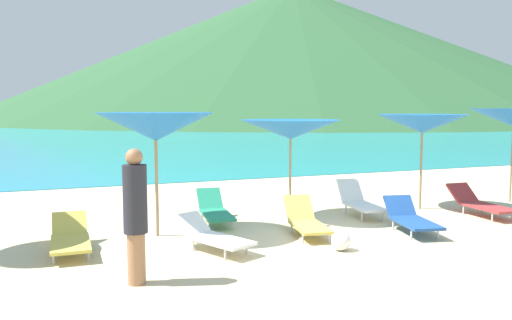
{
  "coord_description": "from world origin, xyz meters",
  "views": [
    {
      "loc": [
        -4.68,
        -7.73,
        2.36
      ],
      "look_at": [
        -0.51,
        2.97,
        1.2
      ],
      "focal_mm": 36.7,
      "sensor_mm": 36.0,
      "label": 1
    }
  ],
  "objects": [
    {
      "name": "umbrella_3",
      "position": [
        3.26,
        2.08,
        1.98
      ],
      "size": [
        2.08,
        2.08,
        2.2
      ],
      "color": "#9E7F59",
      "rests_on": "ground_plane"
    },
    {
      "name": "lounge_chair_3",
      "position": [
        1.59,
        0.26,
        0.27
      ],
      "size": [
        0.9,
        1.58,
        0.6
      ],
      "rotation": [
        0.0,
        0.0,
        -0.22
      ],
      "color": "#1E478C",
      "rests_on": "ground_plane"
    },
    {
      "name": "lounge_chair_5",
      "position": [
        1.5,
        1.9,
        0.32
      ],
      "size": [
        0.7,
        1.55,
        0.73
      ],
      "rotation": [
        0.0,
        0.0,
        -0.11
      ],
      "color": "white",
      "rests_on": "ground_plane"
    },
    {
      "name": "ocean_water",
      "position": [
        0.0,
        228.25,
        0.01
      ],
      "size": [
        650.0,
        440.0,
        0.02
      ],
      "primitive_type": "cube",
      "color": "teal",
      "rests_on": "ground_plane"
    },
    {
      "name": "umbrella_1",
      "position": [
        -2.94,
        1.73,
        2.01
      ],
      "size": [
        2.15,
        2.15,
        2.27
      ],
      "color": "#9E7F59",
      "rests_on": "ground_plane"
    },
    {
      "name": "lounge_chair_2",
      "position": [
        -2.28,
        0.4,
        0.25
      ],
      "size": [
        1.12,
        1.6,
        0.54
      ],
      "rotation": [
        0.0,
        0.0,
        0.43
      ],
      "color": "white",
      "rests_on": "ground_plane"
    },
    {
      "name": "umbrella_2",
      "position": [
        -0.03,
        2.2,
        1.89
      ],
      "size": [
        2.24,
        2.24,
        2.1
      ],
      "color": "#9E7F59",
      "rests_on": "ground_plane"
    },
    {
      "name": "lounge_chair_4",
      "position": [
        -0.34,
        0.82,
        0.27
      ],
      "size": [
        0.79,
        1.57,
        0.64
      ],
      "rotation": [
        0.0,
        0.0,
        -0.18
      ],
      "color": "#D8BF4C",
      "rests_on": "ground_plane"
    },
    {
      "name": "lounge_chair_1",
      "position": [
        4.0,
        1.0,
        0.28
      ],
      "size": [
        0.67,
        1.71,
        0.61
      ],
      "rotation": [
        0.0,
        0.0,
        -0.05
      ],
      "color": "#A53333",
      "rests_on": "ground_plane"
    },
    {
      "name": "lounge_chair_7",
      "position": [
        -1.65,
        2.36,
        0.28
      ],
      "size": [
        0.68,
        1.68,
        0.62
      ],
      "rotation": [
        0.0,
        0.0,
        -0.1
      ],
      "color": "#268C66",
      "rests_on": "ground_plane"
    },
    {
      "name": "cruise_ship",
      "position": [
        57.71,
        180.23,
        8.53
      ],
      "size": [
        55.57,
        11.5,
        22.27
      ],
      "rotation": [
        0.0,
        0.0,
        0.07
      ],
      "color": "#262D47",
      "rests_on": "ocean_water"
    },
    {
      "name": "beachgoer_0",
      "position": [
        -3.69,
        -0.81,
        0.98
      ],
      "size": [
        0.32,
        0.32,
        1.82
      ],
      "rotation": [
        0.0,
        0.0,
        1.79
      ],
      "color": "#A3704C",
      "rests_on": "ground_plane"
    },
    {
      "name": "beach_ball",
      "position": [
        -0.3,
        -0.37,
        0.16
      ],
      "size": [
        0.33,
        0.33,
        0.33
      ],
      "primitive_type": "sphere",
      "color": "white",
      "rests_on": "ground_plane"
    },
    {
      "name": "ground_plane",
      "position": [
        0.0,
        10.0,
        -0.15
      ],
      "size": [
        50.0,
        100.0,
        0.3
      ],
      "primitive_type": "cube",
      "color": "beige"
    },
    {
      "name": "lounge_chair_0",
      "position": [
        -4.47,
        1.16,
        0.24
      ],
      "size": [
        0.62,
        1.6,
        0.54
      ],
      "rotation": [
        0.0,
        0.0,
        -0.02
      ],
      "color": "#D8BF4C",
      "rests_on": "ground_plane"
    },
    {
      "name": "headland_hill",
      "position": [
        43.2,
        93.81,
        13.84
      ],
      "size": [
        127.63,
        127.63,
        27.69
      ],
      "primitive_type": "cone",
      "color": "#2D5B33",
      "rests_on": "ground_plane"
    }
  ]
}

